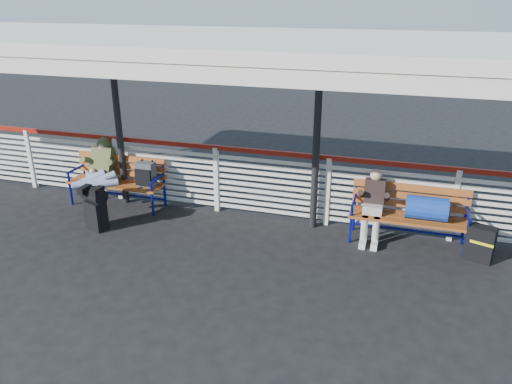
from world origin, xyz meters
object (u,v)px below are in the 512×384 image
(luggage_stack, at_px, (95,206))
(companion_person, at_px, (373,205))
(bench_right, at_px, (419,209))
(bench_left, at_px, (126,176))
(suitcase_side, at_px, (480,244))
(traveler_man, at_px, (98,176))

(luggage_stack, bearing_deg, companion_person, 33.50)
(bench_right, bearing_deg, bench_left, 179.76)
(bench_right, distance_m, suitcase_side, 1.00)
(companion_person, height_order, suitcase_side, companion_person)
(suitcase_side, bearing_deg, companion_person, -168.52)
(luggage_stack, xyz_separation_m, suitcase_side, (6.04, 0.76, -0.14))
(bench_right, relative_size, companion_person, 1.57)
(luggage_stack, xyz_separation_m, traveler_man, (-0.35, 0.66, 0.27))
(suitcase_side, bearing_deg, traveler_man, -159.91)
(bench_right, xyz_separation_m, companion_person, (-0.69, -0.03, -0.01))
(bench_left, xyz_separation_m, traveler_man, (-0.34, -0.36, 0.09))
(traveler_man, distance_m, companion_person, 4.79)
(luggage_stack, bearing_deg, suitcase_side, 28.24)
(bench_right, xyz_separation_m, traveler_man, (-5.47, -0.34, 0.07))
(luggage_stack, relative_size, suitcase_side, 1.38)
(luggage_stack, height_order, traveler_man, traveler_man)
(luggage_stack, xyz_separation_m, companion_person, (4.44, 0.98, 0.19))
(bench_right, height_order, companion_person, companion_person)
(suitcase_side, bearing_deg, bench_right, -176.10)
(luggage_stack, relative_size, traveler_man, 0.47)
(companion_person, bearing_deg, bench_left, 179.31)
(bench_right, height_order, traveler_man, traveler_man)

